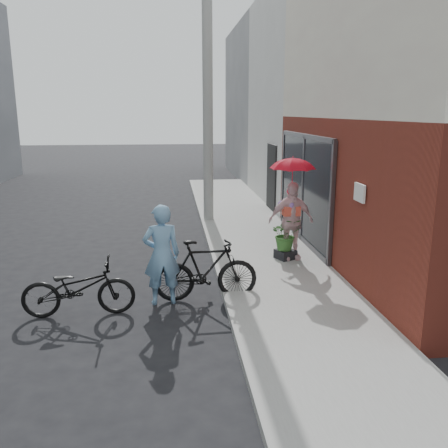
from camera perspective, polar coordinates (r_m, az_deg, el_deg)
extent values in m
plane|color=black|center=(7.90, -6.39, -10.04)|extent=(80.00, 80.00, 0.00)
cube|color=gray|center=(9.97, 5.76, -4.64)|extent=(2.20, 24.00, 0.12)
cube|color=#9E9E99|center=(9.79, -0.91, -4.89)|extent=(0.12, 24.00, 0.12)
cube|color=black|center=(11.34, 9.59, 4.21)|extent=(0.06, 3.80, 2.40)
cube|color=white|center=(8.18, 16.01, 3.64)|extent=(0.04, 0.40, 0.30)
cube|color=silver|center=(17.76, 17.85, 13.96)|extent=(8.00, 6.00, 7.00)
cube|color=gray|center=(24.33, 11.00, 14.02)|extent=(8.00, 8.00, 7.00)
cylinder|color=#9E9E99|center=(13.30, -1.97, 14.97)|extent=(0.28, 0.28, 7.00)
imported|color=#6D9BC1|center=(7.84, -7.50, -3.70)|extent=(0.66, 0.48, 1.69)
imported|color=black|center=(7.78, -17.10, -7.37)|extent=(1.76, 0.68, 0.91)
imported|color=black|center=(8.03, -2.19, -5.57)|extent=(1.77, 0.56, 1.05)
imported|color=silver|center=(9.87, 8.04, 0.37)|extent=(0.98, 0.47, 1.62)
imported|color=red|center=(9.67, 8.28, 7.30)|extent=(0.88, 0.88, 0.77)
cube|color=black|center=(10.04, 7.39, -3.62)|extent=(0.47, 0.47, 0.19)
imported|color=#356B2A|center=(9.92, 7.47, -1.20)|extent=(0.62, 0.53, 0.69)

